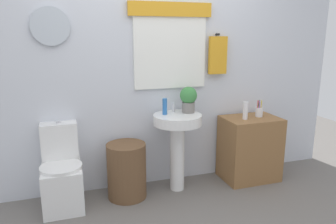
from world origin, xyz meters
name	(u,v)px	position (x,y,z in m)	size (l,w,h in m)	color
back_wall	(151,64)	(0.00, 1.15, 1.31)	(4.40, 0.18, 2.60)	silver
toilet	(62,175)	(-0.96, 0.89, 0.30)	(0.38, 0.51, 0.80)	white
laundry_hamper	(127,171)	(-0.34, 0.85, 0.28)	(0.39, 0.39, 0.56)	brown
pedestal_sink	(177,135)	(0.20, 0.85, 0.60)	(0.50, 0.50, 0.82)	white
faucet	(174,107)	(0.20, 0.97, 0.87)	(0.03, 0.03, 0.10)	silver
wooden_cabinet	(250,148)	(1.07, 0.85, 0.36)	(0.61, 0.44, 0.71)	olive
soap_bottle	(165,107)	(0.08, 0.90, 0.90)	(0.05, 0.05, 0.17)	#2D6BB7
potted_plant	(188,98)	(0.34, 0.91, 0.97)	(0.18, 0.18, 0.27)	slate
lotion_bottle	(245,111)	(0.96, 0.81, 0.81)	(0.05, 0.05, 0.19)	white
toothbrush_cup	(259,112)	(1.17, 0.87, 0.77)	(0.08, 0.08, 0.19)	silver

